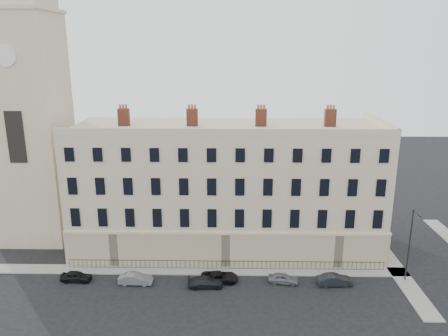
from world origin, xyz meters
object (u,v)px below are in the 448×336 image
at_px(car_e, 283,278).
at_px(car_b, 136,279).
at_px(car_c, 205,282).
at_px(streetlamp, 410,242).
at_px(car_a, 76,276).
at_px(car_d, 220,277).
at_px(car_f, 335,280).

bearing_deg(car_e, car_b, 101.51).
height_order(car_b, car_c, car_b).
relative_size(car_c, streetlamp, 0.45).
xyz_separation_m(car_a, car_d, (15.16, 0.14, -0.00)).
relative_size(car_b, streetlamp, 0.43).
bearing_deg(car_c, car_f, -90.91).
bearing_deg(car_a, car_e, -88.02).
relative_size(car_c, car_f, 1.02).
height_order(car_d, streetlamp, streetlamp).
bearing_deg(car_d, car_c, 124.53).
distance_m(car_b, streetlamp, 28.76).
relative_size(car_e, streetlamp, 0.39).
xyz_separation_m(car_a, streetlamp, (34.88, 0.68, 3.94)).
relative_size(car_b, car_d, 0.89).
distance_m(car_a, car_e, 21.87).
bearing_deg(car_f, streetlamp, -87.15).
height_order(car_c, car_f, car_f).
relative_size(car_a, car_f, 0.90).
height_order(car_c, car_e, car_e).
bearing_deg(car_d, car_b, 92.02).
xyz_separation_m(car_a, car_f, (27.17, -0.32, 0.04)).
distance_m(car_e, streetlamp, 13.62).
xyz_separation_m(car_a, car_e, (21.87, 0.00, -0.02)).
distance_m(car_f, streetlamp, 8.70).
height_order(car_a, car_b, car_b).
relative_size(car_a, car_d, 0.82).
height_order(car_b, car_d, car_b).
xyz_separation_m(car_c, car_d, (1.42, 1.05, 0.02)).
distance_m(car_b, car_f, 20.76).
bearing_deg(streetlamp, car_e, -175.71).
distance_m(car_b, car_c, 7.35).
distance_m(car_a, car_b, 6.42).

